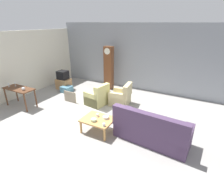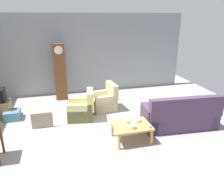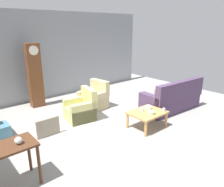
{
  "view_description": "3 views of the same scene",
  "coord_description": "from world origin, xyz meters",
  "px_view_note": "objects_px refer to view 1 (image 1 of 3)",
  "views": [
    {
      "loc": [
        3.14,
        -4.56,
        3.21
      ],
      "look_at": [
        0.43,
        0.43,
        0.88
      ],
      "focal_mm": 27.95,
      "sensor_mm": 36.0,
      "label": 1
    },
    {
      "loc": [
        -1.22,
        -5.33,
        3.07
      ],
      "look_at": [
        0.3,
        0.44,
        0.94
      ],
      "focal_mm": 34.82,
      "sensor_mm": 36.0,
      "label": 2
    },
    {
      "loc": [
        -3.7,
        -4.09,
        2.67
      ],
      "look_at": [
        0.21,
        0.44,
        0.78
      ],
      "focal_mm": 34.37,
      "sensor_mm": 36.0,
      "label": 3
    }
  ],
  "objects_px": {
    "console_table_dark": "(19,91)",
    "glass_dome_cloche": "(23,89)",
    "tv_stand_cabinet": "(64,84)",
    "bowl_white_stacked": "(106,117)",
    "armchair_olive_far": "(121,97)",
    "cup_white_porcelain": "(97,115)",
    "armchair_olive_near": "(97,98)",
    "wine_glass_mid": "(15,83)",
    "couch_floral": "(151,131)",
    "cup_blue_rimmed": "(104,125)",
    "bowl_shallow_green": "(94,120)",
    "wine_glass_tall": "(8,84)",
    "grandfather_clock": "(109,68)",
    "storage_box_blue": "(67,89)",
    "framed_picture_leaning": "(70,97)",
    "tv_crt": "(63,75)",
    "coffee_table_wood": "(98,121)"
  },
  "relations": [
    {
      "from": "framed_picture_leaning",
      "to": "bowl_shallow_green",
      "type": "relative_size",
      "value": 3.31
    },
    {
      "from": "console_table_dark",
      "to": "wine_glass_mid",
      "type": "xyz_separation_m",
      "value": [
        -0.31,
        0.09,
        0.26
      ]
    },
    {
      "from": "couch_floral",
      "to": "wine_glass_mid",
      "type": "distance_m",
      "value": 5.66
    },
    {
      "from": "armchair_olive_near",
      "to": "bowl_white_stacked",
      "type": "xyz_separation_m",
      "value": [
        1.28,
        -1.49,
        0.18
      ]
    },
    {
      "from": "tv_stand_cabinet",
      "to": "tv_crt",
      "type": "bearing_deg",
      "value": 0.0
    },
    {
      "from": "cup_blue_rimmed",
      "to": "armchair_olive_near",
      "type": "bearing_deg",
      "value": 127.5
    },
    {
      "from": "grandfather_clock",
      "to": "wine_glass_tall",
      "type": "distance_m",
      "value": 4.45
    },
    {
      "from": "coffee_table_wood",
      "to": "wine_glass_tall",
      "type": "height_order",
      "value": "wine_glass_tall"
    },
    {
      "from": "couch_floral",
      "to": "cup_white_porcelain",
      "type": "xyz_separation_m",
      "value": [
        -1.68,
        -0.18,
        0.14
      ]
    },
    {
      "from": "console_table_dark",
      "to": "glass_dome_cloche",
      "type": "height_order",
      "value": "glass_dome_cloche"
    },
    {
      "from": "armchair_olive_far",
      "to": "bowl_white_stacked",
      "type": "bearing_deg",
      "value": -77.84
    },
    {
      "from": "cup_white_porcelain",
      "to": "tv_crt",
      "type": "bearing_deg",
      "value": 147.43
    },
    {
      "from": "wine_glass_tall",
      "to": "glass_dome_cloche",
      "type": "bearing_deg",
      "value": 1.59
    },
    {
      "from": "glass_dome_cloche",
      "to": "tv_crt",
      "type": "bearing_deg",
      "value": 96.26
    },
    {
      "from": "tv_crt",
      "to": "wine_glass_mid",
      "type": "distance_m",
      "value": 2.31
    },
    {
      "from": "cup_white_porcelain",
      "to": "wine_glass_tall",
      "type": "distance_m",
      "value": 4.15
    },
    {
      "from": "wine_glass_mid",
      "to": "tv_crt",
      "type": "bearing_deg",
      "value": 79.51
    },
    {
      "from": "cup_blue_rimmed",
      "to": "bowl_shallow_green",
      "type": "bearing_deg",
      "value": 168.11
    },
    {
      "from": "couch_floral",
      "to": "storage_box_blue",
      "type": "relative_size",
      "value": 4.53
    },
    {
      "from": "tv_stand_cabinet",
      "to": "bowl_white_stacked",
      "type": "bearing_deg",
      "value": -30.33
    },
    {
      "from": "console_table_dark",
      "to": "wine_glass_tall",
      "type": "bearing_deg",
      "value": -171.0
    },
    {
      "from": "glass_dome_cloche",
      "to": "wine_glass_tall",
      "type": "relative_size",
      "value": 0.64
    },
    {
      "from": "armchair_olive_far",
      "to": "cup_white_porcelain",
      "type": "bearing_deg",
      "value": -86.14
    },
    {
      "from": "armchair_olive_far",
      "to": "glass_dome_cloche",
      "type": "distance_m",
      "value": 3.84
    },
    {
      "from": "console_table_dark",
      "to": "tv_stand_cabinet",
      "type": "distance_m",
      "value": 2.39
    },
    {
      "from": "bowl_white_stacked",
      "to": "glass_dome_cloche",
      "type": "bearing_deg",
      "value": -177.19
    },
    {
      "from": "cup_blue_rimmed",
      "to": "tv_crt",
      "type": "bearing_deg",
      "value": 146.59
    },
    {
      "from": "tv_stand_cabinet",
      "to": "bowl_white_stacked",
      "type": "height_order",
      "value": "tv_stand_cabinet"
    },
    {
      "from": "tv_stand_cabinet",
      "to": "wine_glass_tall",
      "type": "distance_m",
      "value": 2.59
    },
    {
      "from": "cup_white_porcelain",
      "to": "armchair_olive_far",
      "type": "bearing_deg",
      "value": 93.86
    },
    {
      "from": "armchair_olive_far",
      "to": "wine_glass_tall",
      "type": "bearing_deg",
      "value": -151.25
    },
    {
      "from": "armchair_olive_far",
      "to": "cup_white_porcelain",
      "type": "relative_size",
      "value": 9.43
    },
    {
      "from": "grandfather_clock",
      "to": "cup_white_porcelain",
      "type": "xyz_separation_m",
      "value": [
        1.53,
        -3.43,
        -0.58
      ]
    },
    {
      "from": "console_table_dark",
      "to": "tv_crt",
      "type": "bearing_deg",
      "value": 87.33
    },
    {
      "from": "bowl_white_stacked",
      "to": "console_table_dark",
      "type": "bearing_deg",
      "value": -178.24
    },
    {
      "from": "armchair_olive_near",
      "to": "console_table_dark",
      "type": "bearing_deg",
      "value": -148.77
    },
    {
      "from": "framed_picture_leaning",
      "to": "wine_glass_mid",
      "type": "height_order",
      "value": "wine_glass_mid"
    },
    {
      "from": "framed_picture_leaning",
      "to": "wine_glass_tall",
      "type": "distance_m",
      "value": 2.47
    },
    {
      "from": "armchair_olive_far",
      "to": "cup_blue_rimmed",
      "type": "bearing_deg",
      "value": -75.98
    },
    {
      "from": "couch_floral",
      "to": "grandfather_clock",
      "type": "height_order",
      "value": "grandfather_clock"
    },
    {
      "from": "tv_stand_cabinet",
      "to": "bowl_shallow_green",
      "type": "xyz_separation_m",
      "value": [
        3.58,
        -2.54,
        0.22
      ]
    },
    {
      "from": "tv_stand_cabinet",
      "to": "cup_white_porcelain",
      "type": "relative_size",
      "value": 6.97
    },
    {
      "from": "coffee_table_wood",
      "to": "tv_crt",
      "type": "height_order",
      "value": "tv_crt"
    },
    {
      "from": "grandfather_clock",
      "to": "wine_glass_mid",
      "type": "height_order",
      "value": "grandfather_clock"
    },
    {
      "from": "console_table_dark",
      "to": "tv_crt",
      "type": "height_order",
      "value": "tv_crt"
    },
    {
      "from": "armchair_olive_near",
      "to": "wine_glass_mid",
      "type": "bearing_deg",
      "value": -152.83
    },
    {
      "from": "console_table_dark",
      "to": "glass_dome_cloche",
      "type": "bearing_deg",
      "value": -8.15
    },
    {
      "from": "armchair_olive_far",
      "to": "console_table_dark",
      "type": "height_order",
      "value": "armchair_olive_far"
    },
    {
      "from": "framed_picture_leaning",
      "to": "bowl_shallow_green",
      "type": "bearing_deg",
      "value": -33.36
    },
    {
      "from": "cup_blue_rimmed",
      "to": "bowl_white_stacked",
      "type": "xyz_separation_m",
      "value": [
        -0.17,
        0.39,
        -0.01
      ]
    }
  ]
}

